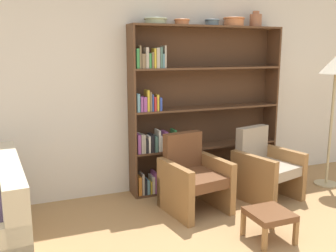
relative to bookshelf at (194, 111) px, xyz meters
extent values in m
cube|color=silver|center=(-0.28, 0.16, 0.34)|extent=(12.00, 0.06, 2.75)
cube|color=brown|center=(-0.86, -0.03, 0.03)|extent=(0.02, 0.30, 2.14)
cube|color=brown|center=(1.20, -0.03, 0.03)|extent=(0.02, 0.30, 2.14)
cube|color=brown|center=(0.17, -0.03, 1.09)|extent=(2.04, 0.30, 0.03)
cube|color=brown|center=(0.17, -0.03, -1.03)|extent=(2.04, 0.30, 0.03)
cube|color=#492F1E|center=(0.17, 0.12, 0.03)|extent=(2.04, 0.01, 2.14)
cube|color=orange|center=(-0.81, -0.09, -0.89)|extent=(0.04, 0.14, 0.24)
cube|color=#B2A899|center=(-0.76, -0.07, -0.88)|extent=(0.03, 0.16, 0.28)
cube|color=black|center=(-0.73, -0.09, -0.91)|extent=(0.03, 0.13, 0.21)
cube|color=#669EB2|center=(-0.70, -0.07, -0.92)|extent=(0.03, 0.17, 0.18)
cube|color=gold|center=(-0.66, -0.08, -0.93)|extent=(0.02, 0.14, 0.17)
cube|color=white|center=(-0.63, -0.06, -0.90)|extent=(0.03, 0.19, 0.22)
cube|color=#994C99|center=(-0.59, -0.06, -0.88)|extent=(0.03, 0.19, 0.28)
cube|color=white|center=(-0.56, -0.06, -0.92)|extent=(0.04, 0.19, 0.18)
cube|color=brown|center=(0.17, -0.03, -0.48)|extent=(2.04, 0.30, 0.02)
cube|color=#994C99|center=(-0.81, -0.08, -0.35)|extent=(0.04, 0.15, 0.24)
cube|color=#B2A899|center=(-0.77, -0.06, -0.35)|extent=(0.03, 0.19, 0.24)
cube|color=#B2A899|center=(-0.74, -0.09, -0.35)|extent=(0.03, 0.12, 0.23)
cube|color=black|center=(-0.71, -0.07, -0.38)|extent=(0.03, 0.17, 0.18)
cube|color=white|center=(-0.68, -0.09, -0.36)|extent=(0.03, 0.14, 0.21)
cube|color=black|center=(-0.63, -0.07, -0.35)|extent=(0.04, 0.17, 0.23)
cube|color=#4C756B|center=(-0.58, -0.07, -0.37)|extent=(0.04, 0.17, 0.20)
cube|color=white|center=(-0.54, -0.07, -0.33)|extent=(0.03, 0.17, 0.27)
cube|color=white|center=(-0.50, -0.08, -0.37)|extent=(0.04, 0.15, 0.19)
cube|color=#994C99|center=(-0.45, -0.07, -0.34)|extent=(0.04, 0.16, 0.25)
cube|color=#669EB2|center=(-0.41, -0.10, -0.37)|extent=(0.02, 0.12, 0.19)
cube|color=#B2A899|center=(-0.38, -0.08, -0.37)|extent=(0.02, 0.16, 0.18)
cube|color=#4C756B|center=(-0.35, -0.07, -0.38)|extent=(0.02, 0.17, 0.17)
cube|color=#388C47|center=(-0.33, -0.08, -0.34)|extent=(0.03, 0.16, 0.26)
cube|color=#994C99|center=(-0.29, -0.08, -0.38)|extent=(0.03, 0.15, 0.16)
cube|color=brown|center=(0.17, -0.03, 0.04)|extent=(2.04, 0.30, 0.02)
cube|color=#669EB2|center=(-0.81, -0.08, 0.17)|extent=(0.04, 0.15, 0.22)
cube|color=#994C99|center=(-0.77, -0.06, 0.15)|extent=(0.03, 0.19, 0.18)
cube|color=#994C99|center=(-0.73, -0.06, 0.14)|extent=(0.04, 0.19, 0.18)
cube|color=gold|center=(-0.69, -0.08, 0.19)|extent=(0.03, 0.15, 0.26)
cube|color=#7F6B4C|center=(-0.65, -0.07, 0.17)|extent=(0.02, 0.17, 0.24)
cube|color=#334CB2|center=(-0.63, -0.08, 0.16)|extent=(0.02, 0.15, 0.21)
cube|color=red|center=(-0.60, -0.06, 0.14)|extent=(0.03, 0.20, 0.18)
cube|color=gold|center=(-0.56, -0.09, 0.16)|extent=(0.03, 0.13, 0.20)
cube|color=#334CB2|center=(-0.52, -0.07, 0.14)|extent=(0.03, 0.16, 0.16)
cube|color=brown|center=(0.17, -0.03, 0.56)|extent=(2.04, 0.30, 0.02)
cube|color=#388C47|center=(-0.81, -0.10, 0.69)|extent=(0.03, 0.12, 0.23)
cube|color=#7F6B4C|center=(-0.78, -0.09, 0.71)|extent=(0.02, 0.13, 0.27)
cube|color=#7F6B4C|center=(-0.74, -0.09, 0.66)|extent=(0.04, 0.14, 0.17)
cube|color=#B2A899|center=(-0.69, -0.09, 0.70)|extent=(0.04, 0.13, 0.25)
cube|color=#388C47|center=(-0.66, -0.06, 0.67)|extent=(0.03, 0.19, 0.18)
cube|color=#7F6B4C|center=(-0.62, -0.07, 0.67)|extent=(0.02, 0.17, 0.19)
cube|color=gold|center=(-0.59, -0.10, 0.70)|extent=(0.02, 0.12, 0.24)
cube|color=#B2A899|center=(-0.56, -0.07, 0.70)|extent=(0.04, 0.18, 0.24)
cube|color=#4C756B|center=(-0.52, -0.09, 0.70)|extent=(0.03, 0.14, 0.25)
cube|color=#669EB2|center=(-0.49, -0.06, 0.66)|extent=(0.02, 0.20, 0.17)
cube|color=#B2A899|center=(-0.46, -0.08, 0.71)|extent=(0.02, 0.16, 0.27)
cylinder|color=gray|center=(-0.54, -0.03, 1.13)|extent=(0.26, 0.26, 0.07)
torus|color=gray|center=(-0.54, -0.03, 1.16)|extent=(0.29, 0.29, 0.02)
cylinder|color=#C67547|center=(-0.20, -0.03, 1.13)|extent=(0.17, 0.17, 0.07)
torus|color=#C67547|center=(-0.20, -0.03, 1.16)|extent=(0.20, 0.20, 0.02)
cylinder|color=slate|center=(0.22, -0.03, 1.14)|extent=(0.17, 0.17, 0.08)
torus|color=slate|center=(0.22, -0.03, 1.17)|extent=(0.19, 0.19, 0.02)
cylinder|color=#C67547|center=(0.55, -0.03, 1.15)|extent=(0.26, 0.26, 0.11)
torus|color=#C67547|center=(0.55, -0.03, 1.20)|extent=(0.28, 0.28, 0.02)
cylinder|color=#A36647|center=(0.89, -0.03, 1.18)|extent=(0.16, 0.16, 0.16)
cylinder|color=#A36647|center=(0.89, -0.03, 1.28)|extent=(0.09, 0.09, 0.04)
cube|color=beige|center=(-2.27, -0.96, -0.38)|extent=(0.30, 1.56, 0.43)
cube|color=olive|center=(0.00, -1.00, -0.86)|extent=(0.08, 0.08, 0.36)
cube|color=olive|center=(-0.57, -1.09, -0.86)|extent=(0.08, 0.08, 0.36)
cube|color=olive|center=(-0.09, -0.40, -0.86)|extent=(0.08, 0.08, 0.36)
cube|color=olive|center=(-0.66, -0.49, -0.86)|extent=(0.08, 0.08, 0.36)
cube|color=brown|center=(-0.33, -0.75, -0.65)|extent=(0.57, 0.70, 0.12)
cube|color=brown|center=(-0.37, -0.47, -0.39)|extent=(0.49, 0.19, 0.45)
cube|color=olive|center=(-0.05, -0.70, -0.74)|extent=(0.18, 0.68, 0.60)
cube|color=olive|center=(-0.61, -0.79, -0.74)|extent=(0.18, 0.68, 0.60)
cube|color=olive|center=(1.02, -0.97, -0.86)|extent=(0.09, 0.09, 0.36)
cube|color=olive|center=(0.47, -1.11, -0.86)|extent=(0.09, 0.09, 0.36)
cube|color=olive|center=(0.87, -0.38, -0.86)|extent=(0.09, 0.09, 0.36)
cube|color=olive|center=(0.32, -0.52, -0.86)|extent=(0.09, 0.09, 0.36)
cube|color=tan|center=(0.67, -0.75, -0.65)|extent=(0.62, 0.74, 0.12)
cube|color=tan|center=(0.60, -0.47, -0.39)|extent=(0.49, 0.24, 0.45)
cube|color=olive|center=(0.94, -0.68, -0.74)|extent=(0.25, 0.68, 0.60)
cube|color=olive|center=(0.40, -0.82, -0.74)|extent=(0.25, 0.68, 0.60)
cylinder|color=tan|center=(1.74, -0.64, -1.03)|extent=(0.32, 0.32, 0.02)
cylinder|color=tan|center=(1.74, -0.64, -0.27)|extent=(0.04, 0.04, 1.51)
cone|color=beige|center=(1.74, -0.64, 0.61)|extent=(0.42, 0.42, 0.24)
cube|color=olive|center=(-0.14, -1.46, -0.92)|extent=(0.04, 0.04, 0.24)
cube|color=olive|center=(0.21, -1.46, -0.92)|extent=(0.04, 0.04, 0.24)
cube|color=olive|center=(-0.14, -1.81, -0.92)|extent=(0.04, 0.04, 0.24)
cube|color=olive|center=(0.21, -1.81, -0.92)|extent=(0.04, 0.04, 0.24)
cube|color=brown|center=(0.03, -1.64, -0.77)|extent=(0.39, 0.39, 0.06)
camera|label=1|loc=(-2.14, -4.41, 0.78)|focal=40.00mm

